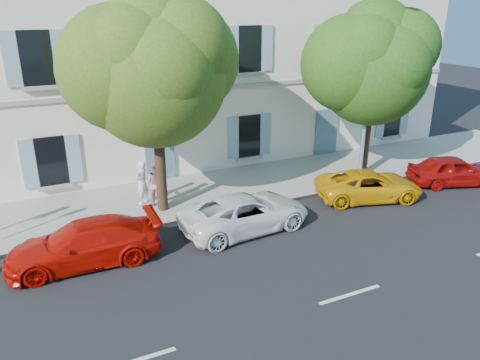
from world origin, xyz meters
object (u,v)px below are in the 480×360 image
car_red_coupe (84,244)px  car_red_hatchback (453,170)px  tree_left (155,76)px  tree_right (372,70)px  car_white_coupe (245,212)px  pedestrian_b (155,183)px  street_lamp (372,74)px  pedestrian_a (142,182)px  car_yellow_supercar (369,185)px

car_red_coupe → car_red_hatchback: bearing=92.1°
tree_left → tree_right: size_ratio=1.06×
car_white_coupe → pedestrian_b: 3.92m
tree_left → street_lamp: street_lamp is taller
car_white_coupe → car_red_coupe: bearing=85.1°
street_lamp → car_red_hatchback: bearing=-30.7°
car_red_coupe → car_white_coupe: 5.43m
car_red_hatchback → pedestrian_a: 13.34m
car_red_coupe → pedestrian_b: (3.12, 3.11, 0.38)m
car_white_coupe → tree_left: tree_left is taller
tree_right → car_red_coupe: bearing=-169.0°
tree_left → pedestrian_b: size_ratio=4.37×
car_yellow_supercar → street_lamp: (1.06, 1.70, 4.19)m
pedestrian_b → tree_left: bearing=137.3°
tree_left → pedestrian_a: tree_left is taller
street_lamp → tree_left: bearing=176.2°
car_red_coupe → pedestrian_a: pedestrian_a is taller
car_red_coupe → pedestrian_b: 4.42m
car_red_hatchback → tree_left: size_ratio=0.49×
car_yellow_supercar → pedestrian_a: 9.06m
tree_right → street_lamp: bearing=-130.1°
car_yellow_supercar → tree_right: (1.46, 2.17, 4.26)m
car_red_hatchback → street_lamp: 5.66m
tree_right → pedestrian_a: 10.70m
pedestrian_a → car_red_hatchback: bearing=127.7°
car_white_coupe → car_red_hatchback: size_ratio=1.21×
tree_right → street_lamp: (-0.40, -0.47, -0.07)m
car_white_coupe → tree_left: size_ratio=0.60×
tree_left → tree_right: tree_left is taller
street_lamp → pedestrian_b: 9.90m
car_red_coupe → pedestrian_a: 4.40m
car_white_coupe → car_red_hatchback: (10.13, 0.03, 0.01)m
car_yellow_supercar → car_red_hatchback: size_ratio=1.11×
pedestrian_a → pedestrian_b: (0.44, -0.35, 0.02)m
car_red_hatchback → pedestrian_b: bearing=95.3°
car_white_coupe → tree_right: tree_right is taller
car_red_coupe → car_white_coupe: size_ratio=0.99×
car_red_coupe → tree_left: 6.09m
car_white_coupe → tree_right: (7.19, 2.48, 4.20)m
tree_right → street_lamp: 0.62m
car_white_coupe → tree_left: bearing=35.9°
tree_left → pedestrian_a: (-0.53, 0.89, -4.14)m
car_red_hatchback → pedestrian_b: 12.83m
car_red_hatchback → tree_right: tree_right is taller
car_white_coupe → car_red_hatchback: car_red_hatchback is taller
car_red_coupe → tree_right: bearing=103.1°
car_yellow_supercar → car_red_hatchback: car_red_hatchback is taller
car_red_hatchback → street_lamp: (-3.34, 1.98, 4.12)m
car_red_coupe → tree_left: (3.21, 2.57, 4.49)m
tree_right → pedestrian_b: (-9.50, 0.66, -3.81)m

